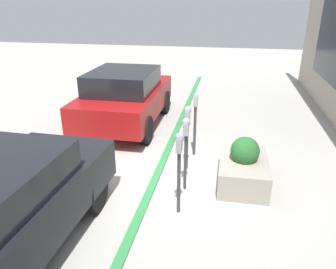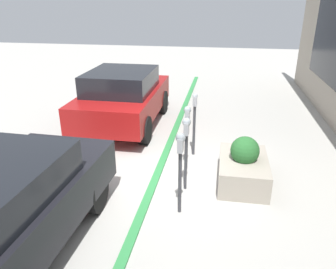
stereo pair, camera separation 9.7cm
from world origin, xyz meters
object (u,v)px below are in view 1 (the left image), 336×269
parking_meter_nearest (179,156)px  parking_meter_second (186,137)px  planter_box (243,167)px  parked_car_middle (125,97)px  parked_car_front (3,206)px  parking_meter_fourth (195,116)px  parking_meter_middle (188,123)px

parking_meter_nearest → parking_meter_second: bearing=-0.5°
planter_box → parked_car_middle: parked_car_middle is taller
parking_meter_second → parked_car_front: (-2.25, 2.27, -0.29)m
parking_meter_fourth → planter_box: parking_meter_fourth is taller
parking_meter_second → planter_box: parking_meter_second is taller
parked_car_front → parking_meter_nearest: bearing=-55.0°
parking_meter_middle → parking_meter_nearest: bearing=-177.5°
parking_meter_nearest → parking_meter_fourth: parking_meter_fourth is taller
parking_meter_fourth → parked_car_front: parked_car_front is taller
parked_car_front → parked_car_middle: size_ratio=1.00×
parking_meter_middle → planter_box: bearing=-108.0°
planter_box → parking_meter_nearest: bearing=137.1°
parking_meter_middle → parked_car_front: bearing=144.6°
parking_meter_nearest → parked_car_front: 2.72m
parking_meter_fourth → parking_meter_nearest: bearing=179.7°
parking_meter_fourth → parked_car_middle: parked_car_middle is taller
parking_meter_second → planter_box: bearing=-68.6°
parking_meter_middle → parked_car_front: (-3.09, 2.20, -0.26)m
parking_meter_middle → parking_meter_fourth: size_ratio=0.95×
parking_meter_nearest → parked_car_middle: bearing=28.9°
planter_box → parked_car_middle: size_ratio=0.37×
parking_meter_nearest → parking_meter_middle: size_ratio=1.04×
parking_meter_second → parking_meter_middle: bearing=5.3°
parking_meter_fourth → planter_box: bearing=-135.4°
parking_meter_second → parking_meter_middle: 0.84m
parking_meter_nearest → parking_meter_middle: (1.62, 0.07, -0.02)m
parking_meter_nearest → planter_box: 1.83m
parking_meter_nearest → parked_car_middle: size_ratio=0.37×
parking_meter_middle → parked_car_middle: 3.23m
parking_meter_nearest → parking_meter_fourth: size_ratio=0.99×
parking_meter_nearest → parking_meter_second: size_ratio=1.01×
parking_meter_second → parking_meter_fourth: 1.59m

